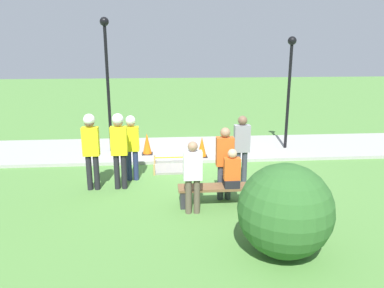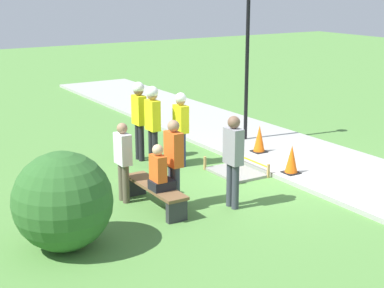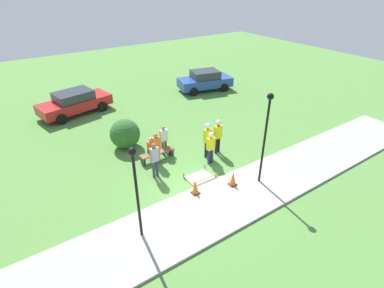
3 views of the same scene
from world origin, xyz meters
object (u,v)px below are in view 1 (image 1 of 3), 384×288
(traffic_cone_far_patch, at_px, (147,144))
(worker_assistant, at_px, (131,142))
(person_seated_on_bench, at_px, (232,172))
(lamppost_near, at_px, (107,67))
(worker_supervisor, at_px, (91,144))
(bystander_in_gray_shirt, at_px, (193,174))
(bystander_in_white_shirt, at_px, (242,146))
(traffic_cone_near_patch, at_px, (202,147))
(bystander_in_orange_shirt, at_px, (225,159))
(park_bench, at_px, (219,191))
(lamppost_far, at_px, (290,76))
(worker_trainee, at_px, (119,144))

(traffic_cone_far_patch, bearing_deg, worker_assistant, 81.27)
(person_seated_on_bench, bearing_deg, lamppost_near, -53.96)
(worker_supervisor, distance_m, lamppost_near, 3.61)
(worker_assistant, xyz_separation_m, bystander_in_gray_shirt, (-1.45, 2.19, -0.15))
(bystander_in_white_shirt, distance_m, lamppost_near, 5.20)
(traffic_cone_near_patch, bearing_deg, bystander_in_orange_shirt, 93.35)
(park_bench, bearing_deg, person_seated_on_bench, 169.77)
(park_bench, xyz_separation_m, bystander_in_gray_shirt, (0.63, 0.37, 0.58))
(worker_supervisor, relative_size, lamppost_near, 0.46)
(traffic_cone_near_patch, bearing_deg, traffic_cone_far_patch, -14.59)
(bystander_in_gray_shirt, relative_size, lamppost_near, 0.38)
(bystander_in_gray_shirt, relative_size, lamppost_far, 0.43)
(bystander_in_gray_shirt, distance_m, lamppost_near, 5.66)
(worker_assistant, height_order, bystander_in_white_shirt, bystander_in_white_shirt)
(traffic_cone_near_patch, distance_m, traffic_cone_far_patch, 1.80)
(traffic_cone_near_patch, distance_m, lamppost_far, 3.77)
(bystander_in_orange_shirt, relative_size, lamppost_far, 0.47)
(worker_assistant, relative_size, worker_trainee, 0.91)
(park_bench, distance_m, lamppost_far, 5.70)
(bystander_in_orange_shirt, bearing_deg, worker_assistant, -33.63)
(person_seated_on_bench, relative_size, bystander_in_gray_shirt, 0.55)
(worker_trainee, bearing_deg, bystander_in_orange_shirt, 160.54)
(lamppost_near, bearing_deg, bystander_in_gray_shirt, 116.07)
(traffic_cone_near_patch, relative_size, bystander_in_white_shirt, 0.36)
(worker_supervisor, relative_size, bystander_in_orange_shirt, 1.12)
(park_bench, distance_m, bystander_in_orange_shirt, 0.76)
(park_bench, bearing_deg, worker_assistant, -41.26)
(worker_supervisor, height_order, worker_trainee, worker_supervisor)
(park_bench, relative_size, lamppost_near, 0.43)
(traffic_cone_near_patch, xyz_separation_m, traffic_cone_far_patch, (1.74, -0.45, 0.02))
(worker_trainee, distance_m, bystander_in_gray_shirt, 2.34)
(bystander_in_orange_shirt, bearing_deg, worker_supervisor, -15.37)
(worker_assistant, distance_m, lamppost_far, 5.84)
(bystander_in_orange_shirt, bearing_deg, lamppost_near, -52.42)
(bystander_in_gray_shirt, bearing_deg, worker_supervisor, -33.29)
(person_seated_on_bench, xyz_separation_m, bystander_in_orange_shirt, (0.10, -0.37, 0.18))
(traffic_cone_far_patch, bearing_deg, park_bench, 114.00)
(traffic_cone_near_patch, xyz_separation_m, lamppost_near, (2.95, -0.92, 2.45))
(traffic_cone_near_patch, bearing_deg, person_seated_on_bench, 94.60)
(worker_trainee, height_order, lamppost_far, lamppost_far)
(worker_trainee, bearing_deg, lamppost_near, -78.84)
(worker_assistant, bearing_deg, bystander_in_orange_shirt, 146.37)
(lamppost_near, distance_m, lamppost_far, 5.96)
(worker_assistant, relative_size, bystander_in_orange_shirt, 1.02)
(worker_supervisor, xyz_separation_m, lamppost_near, (-0.06, -3.20, 1.68))
(bystander_in_orange_shirt, relative_size, bystander_in_gray_shirt, 1.08)
(traffic_cone_near_patch, distance_m, worker_trainee, 3.34)
(lamppost_near, bearing_deg, bystander_in_orange_shirt, 127.58)
(park_bench, relative_size, worker_supervisor, 0.94)
(traffic_cone_far_patch, relative_size, worker_trainee, 0.35)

